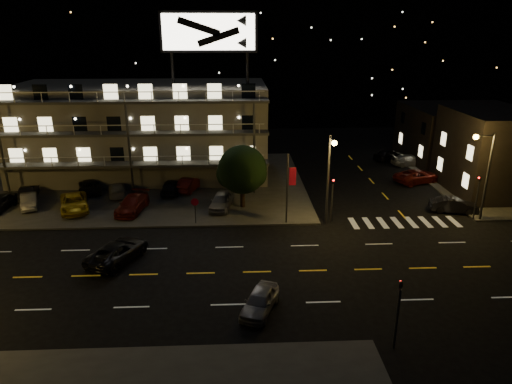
{
  "coord_description": "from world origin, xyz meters",
  "views": [
    {
      "loc": [
        0.61,
        -28.55,
        16.27
      ],
      "look_at": [
        2.29,
        8.0,
        3.18
      ],
      "focal_mm": 32.0,
      "sensor_mm": 36.0,
      "label": 1
    }
  ],
  "objects_px": {
    "lot_car_7": "(117,189)",
    "side_car_0": "(454,205)",
    "tree": "(242,171)",
    "lot_car_2": "(74,203)",
    "road_car_east": "(260,301)",
    "lot_car_4": "(221,201)",
    "road_car_west": "(118,251)"
  },
  "relations": [
    {
      "from": "lot_car_2",
      "to": "lot_car_4",
      "type": "xyz_separation_m",
      "value": [
        13.84,
        -0.16,
        0.03
      ]
    },
    {
      "from": "tree",
      "to": "lot_car_7",
      "type": "height_order",
      "value": "tree"
    },
    {
      "from": "road_car_west",
      "to": "lot_car_4",
      "type": "bearing_deg",
      "value": -102.96
    },
    {
      "from": "side_car_0",
      "to": "road_car_east",
      "type": "distance_m",
      "value": 24.29
    },
    {
      "from": "road_car_east",
      "to": "road_car_west",
      "type": "bearing_deg",
      "value": 166.84
    },
    {
      "from": "lot_car_2",
      "to": "side_car_0",
      "type": "bearing_deg",
      "value": -22.8
    },
    {
      "from": "tree",
      "to": "lot_car_7",
      "type": "xyz_separation_m",
      "value": [
        -12.78,
        3.82,
        -2.95
      ]
    },
    {
      "from": "lot_car_7",
      "to": "lot_car_2",
      "type": "bearing_deg",
      "value": 35.95
    },
    {
      "from": "lot_car_2",
      "to": "lot_car_4",
      "type": "height_order",
      "value": "lot_car_4"
    },
    {
      "from": "lot_car_4",
      "to": "lot_car_7",
      "type": "distance_m",
      "value": 11.58
    },
    {
      "from": "side_car_0",
      "to": "road_car_east",
      "type": "bearing_deg",
      "value": 141.43
    },
    {
      "from": "side_car_0",
      "to": "road_car_east",
      "type": "relative_size",
      "value": 1.08
    },
    {
      "from": "tree",
      "to": "side_car_0",
      "type": "relative_size",
      "value": 1.4
    },
    {
      "from": "lot_car_2",
      "to": "side_car_0",
      "type": "height_order",
      "value": "lot_car_2"
    },
    {
      "from": "road_car_east",
      "to": "lot_car_4",
      "type": "bearing_deg",
      "value": 120.27
    },
    {
      "from": "lot_car_2",
      "to": "road_car_west",
      "type": "bearing_deg",
      "value": -77.2
    },
    {
      "from": "tree",
      "to": "lot_car_7",
      "type": "bearing_deg",
      "value": 163.34
    },
    {
      "from": "lot_car_7",
      "to": "road_car_east",
      "type": "distance_m",
      "value": 24.92
    },
    {
      "from": "lot_car_7",
      "to": "road_car_west",
      "type": "relative_size",
      "value": 0.82
    },
    {
      "from": "lot_car_2",
      "to": "lot_car_7",
      "type": "distance_m",
      "value": 5.04
    },
    {
      "from": "lot_car_4",
      "to": "road_car_east",
      "type": "height_order",
      "value": "lot_car_4"
    },
    {
      "from": "side_car_0",
      "to": "lot_car_4",
      "type": "bearing_deg",
      "value": 98.72
    },
    {
      "from": "lot_car_7",
      "to": "side_car_0",
      "type": "distance_m",
      "value": 33.13
    },
    {
      "from": "lot_car_7",
      "to": "side_car_0",
      "type": "xyz_separation_m",
      "value": [
        32.61,
        -5.84,
        -0.08
      ]
    },
    {
      "from": "lot_car_4",
      "to": "lot_car_2",
      "type": "bearing_deg",
      "value": -169.71
    },
    {
      "from": "lot_car_4",
      "to": "road_car_east",
      "type": "bearing_deg",
      "value": -69.66
    },
    {
      "from": "tree",
      "to": "lot_car_2",
      "type": "distance_m",
      "value": 16.08
    },
    {
      "from": "tree",
      "to": "lot_car_7",
      "type": "relative_size",
      "value": 1.37
    },
    {
      "from": "lot_car_4",
      "to": "side_car_0",
      "type": "bearing_deg",
      "value": 6.6
    },
    {
      "from": "lot_car_7",
      "to": "lot_car_4",
      "type": "bearing_deg",
      "value": 142.01
    },
    {
      "from": "lot_car_4",
      "to": "road_car_east",
      "type": "xyz_separation_m",
      "value": [
        2.76,
        -16.73,
        -0.22
      ]
    },
    {
      "from": "lot_car_7",
      "to": "side_car_0",
      "type": "relative_size",
      "value": 1.02
    }
  ]
}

